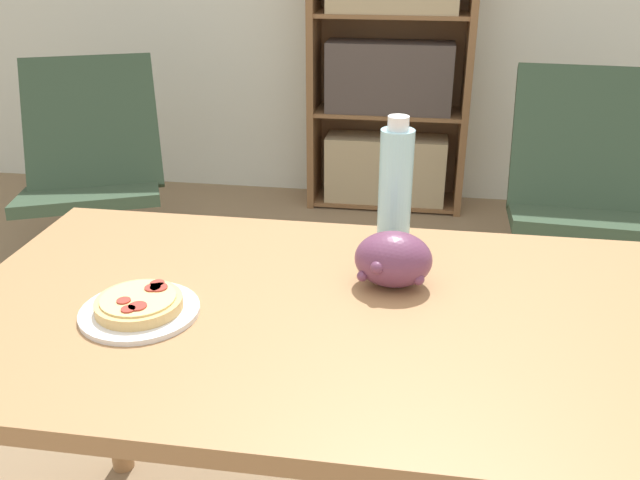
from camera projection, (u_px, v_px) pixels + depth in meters
name	position (u px, v px, depth m)	size (l,w,h in m)	color
dining_table	(327.00, 354.00, 1.28)	(1.39, 0.78, 0.77)	#A37549
pizza_on_plate	(139.00, 307.00, 1.21)	(0.21, 0.21, 0.04)	white
grape_bunch	(394.00, 260.00, 1.29)	(0.15, 0.12, 0.11)	#6B3856
drink_bottle	(395.00, 186.00, 1.43)	(0.07, 0.07, 0.28)	#A3DBEA
lounge_chair_near	(98.00, 202.00, 3.04)	(0.80, 0.93, 0.88)	slate
lounge_chair_far	(577.00, 224.00, 2.81)	(0.63, 0.80, 0.88)	slate
bookshelf	(390.00, 73.00, 3.52)	(0.83, 0.30, 1.53)	brown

